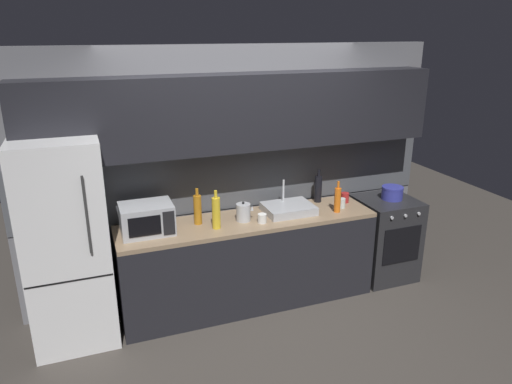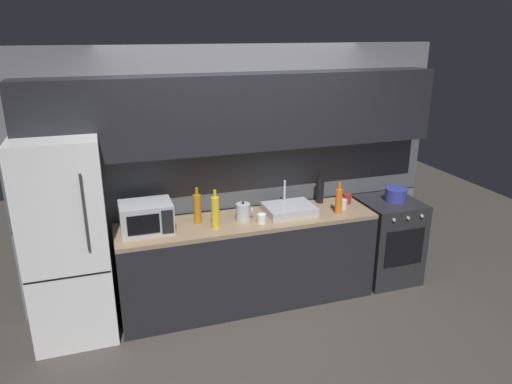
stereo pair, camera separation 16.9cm
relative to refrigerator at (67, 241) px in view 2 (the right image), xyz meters
name	(u,v)px [view 2 (the right image)]	position (x,y,z in m)	size (l,w,h in m)	color
ground_plane	(280,355)	(1.63, -0.90, -0.91)	(10.00, 10.00, 0.00)	#3D3833
back_wall	(239,146)	(1.63, 0.30, 0.64)	(4.24, 0.44, 2.50)	slate
counter_run	(248,261)	(1.63, 0.00, -0.46)	(2.50, 0.60, 0.90)	black
refrigerator	(67,241)	(0.00, 0.00, 0.00)	(0.68, 0.69, 1.82)	white
oven_range	(387,240)	(3.22, 0.00, -0.46)	(0.60, 0.62, 0.90)	#232326
microwave	(146,217)	(0.68, 0.02, 0.12)	(0.46, 0.35, 0.27)	#A8AAAF
sink_basin	(289,209)	(2.07, 0.03, 0.03)	(0.48, 0.38, 0.30)	#ADAFB5
kettle	(243,212)	(1.58, -0.01, 0.07)	(0.17, 0.14, 0.19)	#B7BABF
wine_bottle_dark	(320,189)	(2.48, 0.21, 0.14)	(0.08, 0.08, 0.35)	black
wine_bottle_amber	(197,208)	(1.15, 0.06, 0.13)	(0.08, 0.08, 0.35)	#B27019
wine_bottle_orange	(339,201)	(2.53, -0.13, 0.12)	(0.07, 0.07, 0.32)	orange
wine_bottle_yellow	(215,212)	(1.29, -0.10, 0.14)	(0.08, 0.08, 0.36)	gold
mug_red	(347,199)	(2.74, 0.09, 0.04)	(0.08, 0.08, 0.10)	#A82323
mug_clear	(343,204)	(2.63, -0.04, 0.04)	(0.07, 0.07, 0.10)	silver
mug_white	(262,218)	(1.72, -0.13, 0.03)	(0.08, 0.08, 0.09)	silver
cooking_pot	(396,195)	(3.27, 0.00, 0.06)	(0.23, 0.23, 0.14)	#333899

